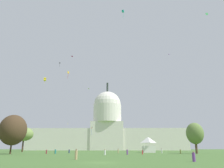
% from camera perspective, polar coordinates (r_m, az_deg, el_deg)
% --- Properties ---
extents(ground_plane, '(800.00, 800.00, 0.00)m').
position_cam_1_polar(ground_plane, '(31.43, -3.20, -19.59)').
color(ground_plane, '#42662D').
extents(capitol_building, '(142.39, 25.77, 62.54)m').
position_cam_1_polar(capitol_building, '(205.37, -1.26, -11.61)').
color(capitol_building, silver).
rests_on(capitol_building, ground_plane).
extents(event_tent, '(5.21, 6.27, 6.64)m').
position_cam_1_polar(event_tent, '(101.20, 9.39, -15.16)').
color(event_tent, white).
rests_on(event_tent, ground_plane).
extents(tree_west_far, '(11.35, 11.92, 12.47)m').
position_cam_1_polar(tree_west_far, '(127.01, -21.77, -11.93)').
color(tree_west_far, '#42301E').
rests_on(tree_west_far, ground_plane).
extents(tree_east_mid, '(8.60, 8.58, 10.78)m').
position_cam_1_polar(tree_east_mid, '(86.83, 20.61, -11.88)').
color(tree_east_mid, brown).
rests_on(tree_east_mid, ground_plane).
extents(tree_west_mid, '(10.30, 10.87, 12.66)m').
position_cam_1_polar(tree_west_mid, '(81.67, -24.19, -10.77)').
color(tree_west_mid, '#42301E').
rests_on(tree_west_mid, ground_plane).
extents(person_navy_near_tent, '(0.52, 0.52, 1.51)m').
position_cam_1_polar(person_navy_near_tent, '(92.52, -11.01, -16.69)').
color(person_navy_near_tent, navy).
rests_on(person_navy_near_tent, ground_plane).
extents(person_olive_lawn_far_right, '(0.60, 0.60, 1.53)m').
position_cam_1_polar(person_olive_lawn_far_right, '(80.31, 17.26, -16.38)').
color(person_olive_lawn_far_right, olive).
rests_on(person_olive_lawn_far_right, ground_plane).
extents(person_purple_mid_left, '(0.59, 0.59, 1.64)m').
position_cam_1_polar(person_purple_mid_left, '(68.84, 3.96, -17.13)').
color(person_purple_mid_left, '#703D93').
rests_on(person_purple_mid_left, ground_plane).
extents(person_white_near_tree_east, '(0.54, 0.54, 1.81)m').
position_cam_1_polar(person_white_near_tree_east, '(89.50, 12.71, -16.51)').
color(person_white_near_tree_east, silver).
rests_on(person_white_near_tree_east, ground_plane).
extents(person_maroon_mid_right, '(0.49, 0.49, 1.50)m').
position_cam_1_polar(person_maroon_mid_right, '(80.94, -16.58, -16.43)').
color(person_maroon_mid_right, maroon).
rests_on(person_maroon_mid_right, ground_plane).
extents(person_teal_front_right, '(0.64, 0.64, 1.66)m').
position_cam_1_polar(person_teal_front_right, '(82.78, -14.42, -16.52)').
color(person_teal_front_right, '#1E757A').
rests_on(person_teal_front_right, ground_plane).
extents(person_tan_back_right, '(0.47, 0.47, 1.73)m').
position_cam_1_polar(person_tan_back_right, '(87.80, 1.60, -16.92)').
color(person_tan_back_right, tan).
rests_on(person_tan_back_right, ground_plane).
extents(person_tan_front_center, '(0.49, 0.49, 1.74)m').
position_cam_1_polar(person_tan_front_center, '(39.73, -9.24, -17.58)').
color(person_tan_front_center, tan).
rests_on(person_tan_front_center, ground_plane).
extents(person_purple_front_left, '(0.51, 0.51, 1.44)m').
position_cam_1_polar(person_purple_front_left, '(35.24, 20.35, -17.25)').
color(person_purple_front_left, '#703D93').
rests_on(person_purple_front_left, ground_plane).
extents(person_red_edge_east, '(0.47, 0.47, 1.46)m').
position_cam_1_polar(person_red_edge_east, '(71.54, 7.86, -17.04)').
color(person_red_edge_east, red).
rests_on(person_red_edge_east, ground_plane).
extents(person_white_lawn_far_left, '(0.49, 0.49, 1.57)m').
position_cam_1_polar(person_white_lawn_far_left, '(64.82, -1.86, -17.25)').
color(person_white_lawn_far_left, silver).
rests_on(person_white_lawn_far_left, ground_plane).
extents(kite_cyan_mid, '(1.12, 1.09, 2.59)m').
position_cam_1_polar(kite_cyan_mid, '(168.92, -11.28, -9.47)').
color(kite_cyan_mid, '#33BCDB').
extents(kite_yellow_mid, '(1.33, 1.37, 2.78)m').
position_cam_1_polar(kite_yellow_mid, '(105.68, -16.93, 1.16)').
color(kite_yellow_mid, yellow).
extents(kite_lime_high, '(1.59, 1.64, 0.43)m').
position_cam_1_polar(kite_lime_high, '(176.13, -6.17, -1.26)').
color(kite_lime_high, '#8CD133').
extents(kite_gold_mid, '(0.53, 0.97, 3.11)m').
position_cam_1_polar(kite_gold_mid, '(89.71, -11.25, 2.80)').
color(kite_gold_mid, gold).
extents(kite_turquoise_high, '(1.00, 0.97, 3.63)m').
position_cam_1_polar(kite_turquoise_high, '(93.39, 2.84, 18.24)').
color(kite_turquoise_high, teal).
extents(kite_blue_low, '(0.91, 1.17, 3.34)m').
position_cam_1_polar(kite_blue_low, '(101.26, -5.35, -11.30)').
color(kite_blue_low, blue).
extents(kite_green_high, '(1.00, 0.19, 1.01)m').
position_cam_1_polar(kite_green_high, '(99.36, 23.29, 16.28)').
color(kite_green_high, green).
extents(kite_white_high, '(1.50, 1.21, 3.11)m').
position_cam_1_polar(kite_white_high, '(175.06, 10.02, -0.59)').
color(kite_white_high, white).
extents(kite_pink_low, '(0.31, 0.70, 1.50)m').
position_cam_1_polar(kite_pink_low, '(167.40, 11.92, -11.21)').
color(kite_pink_low, pink).
extents(kite_orange_mid, '(0.72, 0.84, 1.13)m').
position_cam_1_polar(kite_orange_mid, '(170.93, -4.92, -5.10)').
color(kite_orange_mid, orange).
extents(kite_violet_high, '(1.40, 1.17, 0.26)m').
position_cam_1_polar(kite_violet_high, '(136.30, 14.39, 7.22)').
color(kite_violet_high, purple).
extents(kite_black_high, '(0.87, 1.00, 3.48)m').
position_cam_1_polar(kite_black_high, '(157.17, -13.35, 5.22)').
color(kite_black_high, black).
extents(kite_magenta_mid, '(0.90, 1.16, 0.19)m').
position_cam_1_polar(kite_magenta_mid, '(79.24, -10.05, 6.97)').
color(kite_magenta_mid, '#D1339E').
extents(kite_red_low, '(0.48, 0.90, 1.18)m').
position_cam_1_polar(kite_red_low, '(119.09, -5.22, -11.24)').
color(kite_red_low, red).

